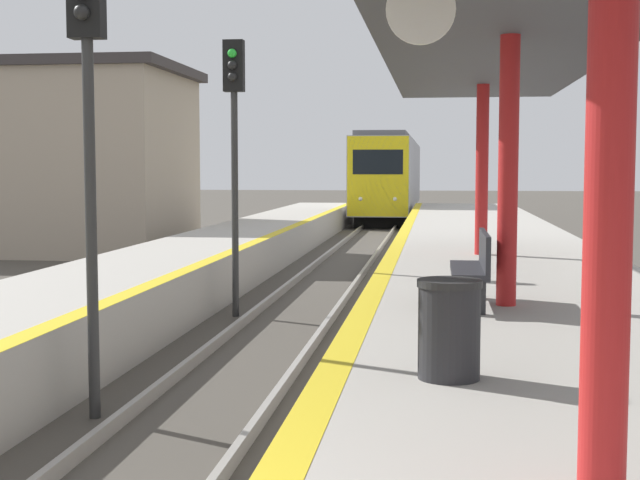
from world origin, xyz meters
The scene contains 7 objects.
train centered at (0.00, 46.14, 2.17)m, with size 2.66×22.56×4.27m.
signal_near centered at (-1.10, 6.16, 3.41)m, with size 0.36×0.31×4.91m.
signal_mid centered at (-1.06, 12.72, 3.41)m, with size 0.36×0.31×4.91m.
station_canopy centered at (3.38, 8.43, 4.31)m, with size 3.37×19.65×3.53m.
trash_bin centered at (2.62, 4.43, 1.37)m, with size 0.53×0.53×0.81m.
bench centered at (2.98, 8.34, 1.45)m, with size 0.44×1.68×0.92m.
station_building centered at (-11.07, 24.29, 2.94)m, with size 11.44×6.14×5.86m.
Camera 1 is at (2.51, -2.79, 2.68)m, focal length 50.00 mm.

